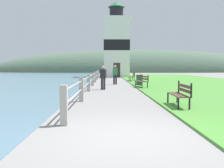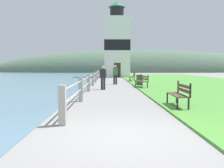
% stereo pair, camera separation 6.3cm
% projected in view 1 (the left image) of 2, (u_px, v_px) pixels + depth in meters
% --- Properties ---
extents(ground_plane, '(160.00, 160.00, 0.00)m').
position_uv_depth(ground_plane, '(127.00, 136.00, 5.38)').
color(ground_plane, gray).
extents(grass_verge, '(12.00, 47.83, 0.06)m').
position_uv_depth(grass_verge, '(200.00, 84.00, 21.44)').
color(grass_verge, '#4C8E38').
rests_on(grass_verge, ground_plane).
extents(seawall_railing, '(0.18, 26.28, 1.03)m').
position_uv_depth(seawall_railing, '(93.00, 78.00, 19.32)').
color(seawall_railing, '#A8A399').
rests_on(seawall_railing, ground_plane).
extents(park_bench_near, '(0.51, 1.63, 0.94)m').
position_uv_depth(park_bench_near, '(180.00, 93.00, 9.04)').
color(park_bench_near, brown).
rests_on(park_bench_near, ground_plane).
extents(park_bench_midway, '(0.71, 1.91, 0.94)m').
position_uv_depth(park_bench_midway, '(142.00, 80.00, 17.49)').
color(park_bench_midway, brown).
rests_on(park_bench_midway, ground_plane).
extents(park_bench_far, '(0.51, 1.82, 0.94)m').
position_uv_depth(park_bench_far, '(132.00, 76.00, 25.18)').
color(park_bench_far, brown).
rests_on(park_bench_far, ground_plane).
extents(lighthouse, '(4.08, 4.08, 10.70)m').
position_uv_depth(lighthouse, '(116.00, 44.00, 35.63)').
color(lighthouse, white).
rests_on(lighthouse, ground_plane).
extents(person_strolling, '(0.40, 0.23, 1.62)m').
position_uv_depth(person_strolling, '(115.00, 74.00, 20.81)').
color(person_strolling, '#28282D').
rests_on(person_strolling, ground_plane).
extents(person_by_railing, '(0.42, 0.32, 1.54)m').
position_uv_depth(person_by_railing, '(103.00, 77.00, 16.09)').
color(person_by_railing, '#28282D').
rests_on(person_by_railing, ground_plane).
extents(trash_bin, '(0.54, 0.54, 0.84)m').
position_uv_depth(trash_bin, '(139.00, 80.00, 19.46)').
color(trash_bin, '#2D5138').
rests_on(trash_bin, ground_plane).
extents(distant_hillside, '(80.00, 16.00, 12.00)m').
position_uv_depth(distant_hillside, '(138.00, 72.00, 67.27)').
color(distant_hillside, '#4C6651').
rests_on(distant_hillside, ground_plane).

